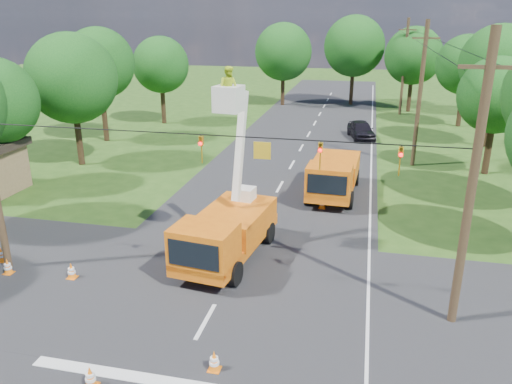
% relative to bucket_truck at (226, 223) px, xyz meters
% --- Properties ---
extents(ground, '(140.00, 140.00, 0.00)m').
position_rel_bucket_truck_xyz_m(ground, '(0.57, 15.21, -1.74)').
color(ground, '#254815').
rests_on(ground, ground).
extents(road_main, '(12.00, 100.00, 0.06)m').
position_rel_bucket_truck_xyz_m(road_main, '(0.57, 15.21, -1.74)').
color(road_main, black).
rests_on(road_main, ground).
extents(road_cross, '(56.00, 10.00, 0.07)m').
position_rel_bucket_truck_xyz_m(road_cross, '(0.57, -2.79, -1.74)').
color(road_cross, black).
rests_on(road_cross, ground).
extents(stop_bar, '(9.00, 0.45, 0.02)m').
position_rel_bucket_truck_xyz_m(stop_bar, '(0.57, -7.99, -1.74)').
color(stop_bar, silver).
rests_on(stop_bar, ground).
extents(edge_line, '(0.12, 90.00, 0.02)m').
position_rel_bucket_truck_xyz_m(edge_line, '(6.17, 15.21, -1.74)').
color(edge_line, silver).
rests_on(edge_line, ground).
extents(bucket_truck, '(3.33, 6.92, 8.35)m').
position_rel_bucket_truck_xyz_m(bucket_truck, '(0.00, 0.00, 0.00)').
color(bucket_truck, orange).
rests_on(bucket_truck, ground).
extents(second_truck, '(2.92, 6.79, 2.50)m').
position_rel_bucket_truck_xyz_m(second_truck, '(3.93, 9.34, -0.44)').
color(second_truck, orange).
rests_on(second_truck, ground).
extents(ground_worker, '(0.70, 0.73, 1.68)m').
position_rel_bucket_truck_xyz_m(ground_worker, '(-0.85, -0.47, -0.91)').
color(ground_worker, orange).
rests_on(ground_worker, ground).
extents(distant_car, '(2.90, 4.87, 1.55)m').
position_rel_bucket_truck_xyz_m(distant_car, '(5.20, 24.75, -0.97)').
color(distant_car, black).
rests_on(distant_car, ground).
extents(traffic_cone_0, '(0.38, 0.38, 0.71)m').
position_rel_bucket_truck_xyz_m(traffic_cone_0, '(-1.67, -8.62, -1.39)').
color(traffic_cone_0, orange).
rests_on(traffic_cone_0, ground).
extents(traffic_cone_1, '(0.38, 0.38, 0.71)m').
position_rel_bucket_truck_xyz_m(traffic_cone_1, '(1.62, -7.15, -1.39)').
color(traffic_cone_1, orange).
rests_on(traffic_cone_1, ground).
extents(traffic_cone_2, '(0.38, 0.38, 0.71)m').
position_rel_bucket_truck_xyz_m(traffic_cone_2, '(1.16, 3.64, -1.39)').
color(traffic_cone_2, orange).
rests_on(traffic_cone_2, ground).
extents(traffic_cone_3, '(0.38, 0.38, 0.71)m').
position_rel_bucket_truck_xyz_m(traffic_cone_3, '(3.52, 7.13, -1.39)').
color(traffic_cone_3, orange).
rests_on(traffic_cone_3, ground).
extents(traffic_cone_4, '(0.38, 0.38, 0.71)m').
position_rel_bucket_truck_xyz_m(traffic_cone_4, '(-5.77, -3.02, -1.39)').
color(traffic_cone_4, orange).
rests_on(traffic_cone_4, ground).
extents(traffic_cone_5, '(0.38, 0.38, 0.71)m').
position_rel_bucket_truck_xyz_m(traffic_cone_5, '(-8.58, -3.26, -1.39)').
color(traffic_cone_5, orange).
rests_on(traffic_cone_5, ground).
extents(traffic_cone_6, '(0.38, 0.38, 0.71)m').
position_rel_bucket_truck_xyz_m(traffic_cone_6, '(-9.61, -2.36, -1.39)').
color(traffic_cone_6, orange).
rests_on(traffic_cone_6, ground).
extents(traffic_cone_7, '(0.38, 0.38, 0.71)m').
position_rel_bucket_truck_xyz_m(traffic_cone_7, '(4.41, 12.80, -1.39)').
color(traffic_cone_7, orange).
rests_on(traffic_cone_7, ground).
extents(pole_right_near, '(1.80, 0.30, 10.00)m').
position_rel_bucket_truck_xyz_m(pole_right_near, '(9.07, -2.79, 3.36)').
color(pole_right_near, '#4C3823').
rests_on(pole_right_near, ground).
extents(pole_right_mid, '(1.80, 0.30, 10.00)m').
position_rel_bucket_truck_xyz_m(pole_right_mid, '(9.07, 17.21, 3.36)').
color(pole_right_mid, '#4C3823').
rests_on(pole_right_mid, ground).
extents(pole_right_far, '(1.80, 0.30, 10.00)m').
position_rel_bucket_truck_xyz_m(pole_right_far, '(9.07, 37.21, 3.36)').
color(pole_right_far, '#4C3823').
rests_on(pole_right_far, ground).
extents(signal_span, '(18.00, 0.29, 1.07)m').
position_rel_bucket_truck_xyz_m(signal_span, '(2.79, -2.80, 4.13)').
color(signal_span, black).
rests_on(signal_span, ground).
extents(tree_left_d, '(6.20, 6.20, 9.24)m').
position_rel_bucket_truck_xyz_m(tree_left_d, '(-14.43, 12.21, 4.38)').
color(tree_left_d, '#382616').
rests_on(tree_left_d, ground).
extents(tree_left_e, '(5.80, 5.80, 9.41)m').
position_rel_bucket_truck_xyz_m(tree_left_e, '(-16.23, 19.21, 4.75)').
color(tree_left_e, '#382616').
rests_on(tree_left_e, ground).
extents(tree_left_f, '(5.40, 5.40, 8.40)m').
position_rel_bucket_truck_xyz_m(tree_left_f, '(-14.23, 27.21, 3.94)').
color(tree_left_f, '#382616').
rests_on(tree_left_f, ground).
extents(tree_right_c, '(5.00, 5.00, 7.83)m').
position_rel_bucket_truck_xyz_m(tree_right_c, '(13.77, 16.21, 3.57)').
color(tree_right_c, '#382616').
rests_on(tree_right_c, ground).
extents(tree_right_d, '(6.00, 6.00, 9.70)m').
position_rel_bucket_truck_xyz_m(tree_right_d, '(15.37, 24.21, 4.93)').
color(tree_right_d, '#382616').
rests_on(tree_right_d, ground).
extents(tree_right_e, '(5.60, 5.60, 8.63)m').
position_rel_bucket_truck_xyz_m(tree_right_e, '(14.37, 32.21, 4.07)').
color(tree_right_e, '#382616').
rests_on(tree_right_e, ground).
extents(tree_far_a, '(6.60, 6.60, 9.50)m').
position_rel_bucket_truck_xyz_m(tree_far_a, '(-4.43, 40.21, 4.44)').
color(tree_far_a, '#382616').
rests_on(tree_far_a, ground).
extents(tree_far_b, '(7.00, 7.00, 10.32)m').
position_rel_bucket_truck_xyz_m(tree_far_b, '(3.57, 42.21, 5.06)').
color(tree_far_b, '#382616').
rests_on(tree_far_b, ground).
extents(tree_far_c, '(6.20, 6.20, 9.18)m').
position_rel_bucket_truck_xyz_m(tree_far_c, '(10.07, 39.21, 4.32)').
color(tree_far_c, '#382616').
rests_on(tree_far_c, ground).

